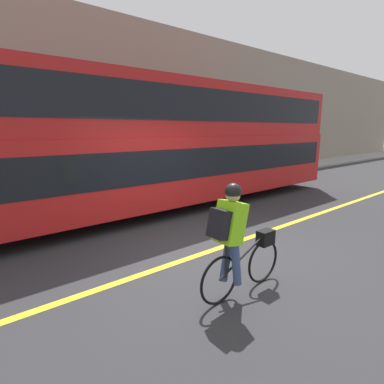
# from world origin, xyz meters

# --- Properties ---
(ground_plane) EXTENTS (80.00, 80.00, 0.00)m
(ground_plane) POSITION_xyz_m (0.00, 0.00, 0.00)
(ground_plane) COLOR #2D2D30
(road_center_line) EXTENTS (50.00, 0.14, 0.01)m
(road_center_line) POSITION_xyz_m (0.00, -0.14, 0.00)
(road_center_line) COLOR yellow
(road_center_line) RESTS_ON ground_plane
(sidewalk_curb) EXTENTS (60.00, 2.28, 0.11)m
(sidewalk_curb) POSITION_xyz_m (0.00, 5.99, 0.06)
(sidewalk_curb) COLOR gray
(sidewalk_curb) RESTS_ON ground_plane
(building_facade) EXTENTS (60.00, 0.30, 6.48)m
(building_facade) POSITION_xyz_m (0.00, 7.27, 3.24)
(building_facade) COLOR gray
(building_facade) RESTS_ON ground_plane
(bus) EXTENTS (11.75, 2.57, 3.51)m
(bus) POSITION_xyz_m (1.68, 3.10, 1.97)
(bus) COLOR black
(bus) RESTS_ON ground_plane
(cyclist_on_bike) EXTENTS (1.56, 0.32, 1.59)m
(cyclist_on_bike) POSITION_xyz_m (-0.69, -1.47, 0.86)
(cyclist_on_bike) COLOR black
(cyclist_on_bike) RESTS_ON ground_plane
(trash_bin) EXTENTS (0.45, 0.45, 0.85)m
(trash_bin) POSITION_xyz_m (5.89, 5.87, 0.54)
(trash_bin) COLOR #515156
(trash_bin) RESTS_ON sidewalk_curb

